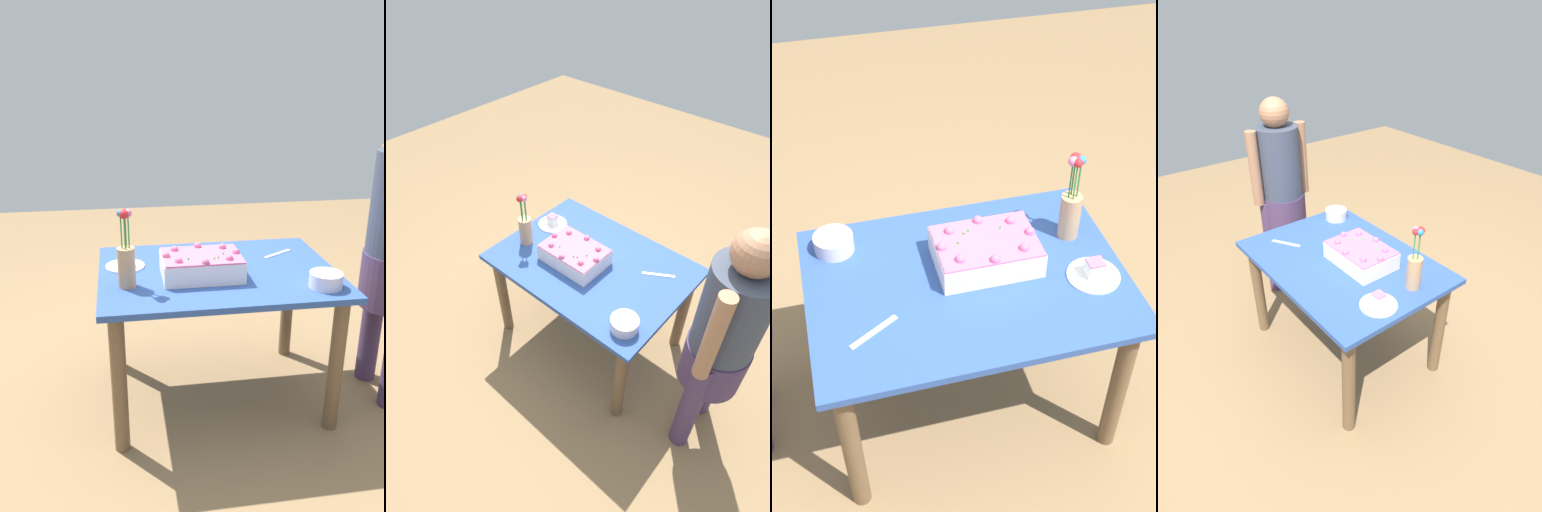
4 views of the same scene
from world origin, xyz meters
TOP-DOWN VIEW (x-y plane):
  - ground_plane at (0.00, 0.00)m, footprint 8.00×8.00m
  - dining_table at (0.00, 0.00)m, footprint 1.16×0.84m
  - sheet_cake at (0.09, 0.06)m, footprint 0.38×0.27m
  - serving_plate_with_slice at (0.45, -0.11)m, footprint 0.19×0.19m
  - cake_knife at (-0.36, -0.17)m, footprint 0.18×0.12m
  - flower_vase at (0.44, 0.13)m, footprint 0.08×0.08m
  - fruit_bowl at (-0.44, 0.28)m, footprint 0.15×0.15m
  - person_standing at (-0.88, 0.10)m, footprint 0.31×0.45m

SIDE VIEW (x-z plane):
  - ground_plane at x=0.00m, z-range 0.00..0.00m
  - dining_table at x=0.00m, z-range 0.23..0.96m
  - cake_knife at x=-0.36m, z-range 0.72..0.73m
  - serving_plate_with_slice at x=0.45m, z-range 0.71..0.78m
  - fruit_bowl at x=-0.44m, z-range 0.72..0.79m
  - sheet_cake at x=0.09m, z-range 0.72..0.85m
  - flower_vase at x=0.44m, z-range 0.67..1.04m
  - person_standing at x=-0.88m, z-range 0.11..1.60m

